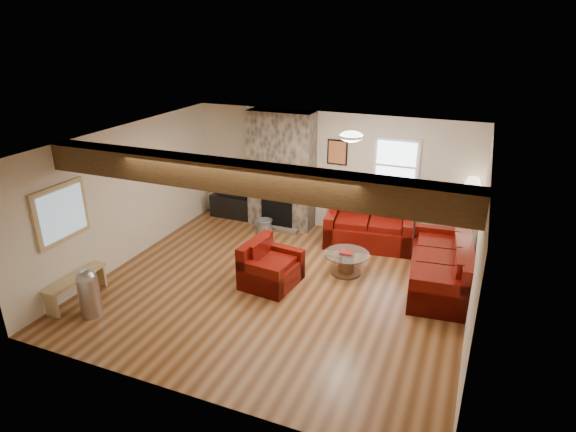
{
  "coord_description": "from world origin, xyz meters",
  "views": [
    {
      "loc": [
        2.83,
        -6.5,
        4.17
      ],
      "look_at": [
        0.01,
        0.4,
        1.15
      ],
      "focal_mm": 30.0,
      "sensor_mm": 36.0,
      "label": 1
    }
  ],
  "objects_px": {
    "sofa_three": "(440,261)",
    "loveseat": "(369,224)",
    "armchair_red": "(271,264)",
    "tv_cabinet": "(233,206)",
    "coffee_table": "(346,263)",
    "television": "(232,187)",
    "floor_lamp": "(472,189)"
  },
  "relations": [
    {
      "from": "armchair_red",
      "to": "tv_cabinet",
      "type": "height_order",
      "value": "armchair_red"
    },
    {
      "from": "armchair_red",
      "to": "tv_cabinet",
      "type": "xyz_separation_m",
      "value": [
        -2.06,
        2.47,
        -0.12
      ]
    },
    {
      "from": "loveseat",
      "to": "armchair_red",
      "type": "height_order",
      "value": "loveseat"
    },
    {
      "from": "television",
      "to": "sofa_three",
      "type": "bearing_deg",
      "value": -16.7
    },
    {
      "from": "armchair_red",
      "to": "floor_lamp",
      "type": "bearing_deg",
      "value": -44.36
    },
    {
      "from": "sofa_three",
      "to": "armchair_red",
      "type": "bearing_deg",
      "value": -73.89
    },
    {
      "from": "loveseat",
      "to": "sofa_three",
      "type": "bearing_deg",
      "value": -44.63
    },
    {
      "from": "coffee_table",
      "to": "television",
      "type": "height_order",
      "value": "television"
    },
    {
      "from": "armchair_red",
      "to": "tv_cabinet",
      "type": "relative_size",
      "value": 0.92
    },
    {
      "from": "armchair_red",
      "to": "tv_cabinet",
      "type": "distance_m",
      "value": 3.22
    },
    {
      "from": "loveseat",
      "to": "television",
      "type": "bearing_deg",
      "value": 166.91
    },
    {
      "from": "sofa_three",
      "to": "loveseat",
      "type": "relative_size",
      "value": 1.33
    },
    {
      "from": "sofa_three",
      "to": "loveseat",
      "type": "bearing_deg",
      "value": -132.79
    },
    {
      "from": "sofa_three",
      "to": "coffee_table",
      "type": "relative_size",
      "value": 2.8
    },
    {
      "from": "loveseat",
      "to": "television",
      "type": "xyz_separation_m",
      "value": [
        -3.21,
        0.3,
        0.27
      ]
    },
    {
      "from": "loveseat",
      "to": "floor_lamp",
      "type": "relative_size",
      "value": 1.09
    },
    {
      "from": "armchair_red",
      "to": "television",
      "type": "distance_m",
      "value": 3.24
    },
    {
      "from": "sofa_three",
      "to": "floor_lamp",
      "type": "height_order",
      "value": "floor_lamp"
    },
    {
      "from": "sofa_three",
      "to": "tv_cabinet",
      "type": "distance_m",
      "value": 4.9
    },
    {
      "from": "sofa_three",
      "to": "tv_cabinet",
      "type": "relative_size",
      "value": 2.2
    },
    {
      "from": "sofa_three",
      "to": "armchair_red",
      "type": "relative_size",
      "value": 2.4
    },
    {
      "from": "loveseat",
      "to": "coffee_table",
      "type": "xyz_separation_m",
      "value": [
        -0.08,
        -1.33,
        -0.25
      ]
    },
    {
      "from": "armchair_red",
      "to": "television",
      "type": "relative_size",
      "value": 1.25
    },
    {
      "from": "tv_cabinet",
      "to": "television",
      "type": "relative_size",
      "value": 1.36
    },
    {
      "from": "sofa_three",
      "to": "armchair_red",
      "type": "distance_m",
      "value": 2.84
    },
    {
      "from": "sofa_three",
      "to": "loveseat",
      "type": "height_order",
      "value": "loveseat"
    },
    {
      "from": "loveseat",
      "to": "tv_cabinet",
      "type": "height_order",
      "value": "loveseat"
    },
    {
      "from": "loveseat",
      "to": "tv_cabinet",
      "type": "bearing_deg",
      "value": 166.91
    },
    {
      "from": "armchair_red",
      "to": "coffee_table",
      "type": "xyz_separation_m",
      "value": [
        1.08,
        0.84,
        -0.18
      ]
    },
    {
      "from": "tv_cabinet",
      "to": "television",
      "type": "xyz_separation_m",
      "value": [
        0.0,
        0.0,
        0.47
      ]
    },
    {
      "from": "coffee_table",
      "to": "floor_lamp",
      "type": "distance_m",
      "value": 2.7
    },
    {
      "from": "armchair_red",
      "to": "television",
      "type": "xyz_separation_m",
      "value": [
        -2.06,
        2.47,
        0.34
      ]
    }
  ]
}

